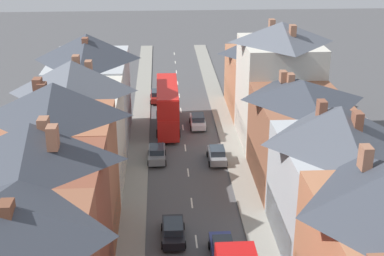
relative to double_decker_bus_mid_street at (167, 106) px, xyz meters
name	(u,v)px	position (x,y,z in m)	size (l,w,h in m)	color
pavement_left	(137,164)	(-3.29, -9.98, -2.75)	(2.20, 104.00, 0.14)	gray
pavement_right	(236,162)	(6.91, -9.98, -2.75)	(2.20, 104.00, 0.14)	gray
centre_line_dashes	(188,172)	(1.81, -11.98, -2.81)	(0.14, 97.80, 0.01)	silver
terrace_row_left	(47,205)	(-8.38, -28.18, 3.32)	(8.00, 61.53, 12.90)	brown
terrace_row_right	(339,183)	(11.99, -25.92, 3.06)	(8.00, 71.69, 13.56)	brown
double_decker_bus_mid_street	(167,106)	(0.00, 0.00, 0.00)	(2.74, 10.80, 5.30)	red
car_near_silver	(198,121)	(3.61, 0.08, -2.01)	(1.90, 4.22, 1.60)	silver
car_parked_left_a	(157,153)	(-1.29, -9.10, -1.97)	(1.90, 4.07, 1.70)	gray
car_parked_right_a	(173,231)	(0.01, -23.58, -2.01)	(1.90, 4.19, 1.59)	black
car_mid_black	(217,155)	(4.91, -9.72, -2.00)	(1.90, 3.86, 1.63)	gray
car_parked_left_b	(157,96)	(-1.29, 9.73, -2.01)	(1.90, 4.11, 1.60)	maroon
car_far_grey	(223,250)	(3.61, -26.45, -2.00)	(1.90, 4.36, 1.62)	navy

